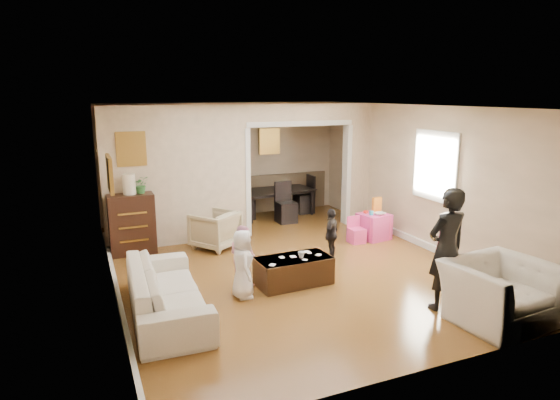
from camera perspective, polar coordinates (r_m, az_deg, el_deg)
name	(u,v)px	position (r m, az deg, el deg)	size (l,w,h in m)	color
floor	(285,263)	(8.14, 0.55, -7.51)	(7.00, 7.00, 0.00)	#915925
partition_left	(179,176)	(9.09, -12.01, 2.83)	(2.75, 0.18, 2.60)	beige
partition_right	(356,164)	(10.51, 9.09, 4.25)	(0.55, 0.18, 2.60)	beige
partition_header	(299,113)	(9.75, 2.33, 10.39)	(2.22, 0.18, 0.35)	beige
window_pane	(436,166)	(8.87, 18.09, 3.88)	(0.03, 0.95, 1.10)	white
framed_art_partition	(131,149)	(8.80, -17.34, 5.84)	(0.45, 0.03, 0.55)	brown
framed_art_sofa_wall	(110,174)	(6.50, -19.67, 2.99)	(0.03, 0.55, 0.40)	brown
framed_art_alcove	(269,141)	(11.30, -1.28, 7.03)	(0.45, 0.03, 0.55)	brown
sofa	(166,291)	(6.42, -13.40, -10.47)	(2.22, 0.87, 0.65)	white
armchair_back	(215,230)	(8.92, -7.76, -3.52)	(0.73, 0.75, 0.69)	tan
armchair_front	(498,292)	(6.63, 24.63, -9.99)	(1.18, 1.03, 0.77)	white
dresser	(132,224)	(8.88, -17.26, -2.74)	(0.78, 0.44, 1.08)	black
table_lamp	(129,184)	(8.72, -17.57, 1.82)	(0.22, 0.22, 0.36)	#F3E7C6
potted_plant	(141,185)	(8.74, -16.25, 1.76)	(0.28, 0.24, 0.31)	#387835
coffee_table	(294,271)	(7.23, 1.63, -8.44)	(1.11, 0.55, 0.42)	#351E11
coffee_cup	(301,255)	(7.14, 2.55, -6.55)	(0.10, 0.10, 0.09)	silver
play_table	(374,226)	(9.57, 11.12, -3.09)	(0.52, 0.52, 0.50)	#D53885
cereal_box	(377,205)	(9.62, 11.48, -0.57)	(0.20, 0.07, 0.30)	yellow
cyan_cup	(371,213)	(9.40, 10.86, -1.53)	(0.08, 0.08, 0.08)	#24A1B5
toy_block	(366,212)	(9.53, 10.19, -1.41)	(0.08, 0.06, 0.05)	red
play_bowl	(380,214)	(9.43, 11.85, -1.63)	(0.20, 0.20, 0.05)	white
dining_table	(275,203)	(11.13, -0.60, -0.32)	(1.76, 0.98, 0.62)	black
adult_person	(447,249)	(6.62, 19.27, -5.57)	(0.60, 0.39, 1.64)	black
child_kneel_a	(243,264)	(6.71, -4.49, -7.62)	(0.48, 0.31, 0.98)	white
child_kneel_b	(243,255)	(7.16, -4.50, -6.56)	(0.44, 0.34, 0.91)	#CB7F97
child_toddler	(331,234)	(8.23, 6.14, -4.07)	(0.53, 0.22, 0.90)	black
craft_papers	(297,257)	(7.19, 2.08, -6.79)	(0.93, 0.45, 0.00)	white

